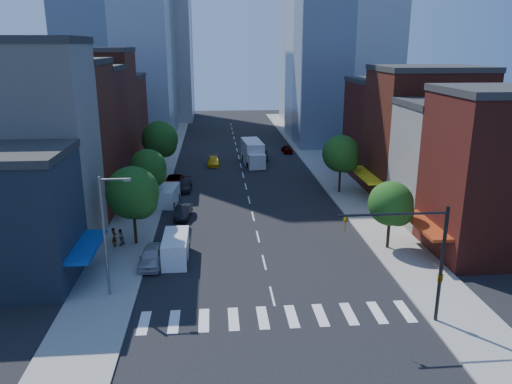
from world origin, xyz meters
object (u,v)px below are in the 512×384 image
parked_car_rear (184,185)px  cargo_van_near (176,249)px  parked_car_third (173,181)px  traffic_car_far (287,149)px  pedestrian_near (115,237)px  pedestrian_far (120,237)px  cargo_van_far (168,196)px  box_truck (253,153)px  traffic_car_oncoming (263,155)px  parked_car_second (183,212)px  parked_car_front (152,256)px  taxi (213,161)px

parked_car_rear → cargo_van_near: bearing=-87.1°
parked_car_third → traffic_car_far: 26.66m
pedestrian_near → parked_car_rear: bearing=-11.6°
traffic_car_far → pedestrian_far: size_ratio=2.46×
traffic_car_far → pedestrian_near: bearing=59.1°
cargo_van_far → traffic_car_far: cargo_van_far is taller
parked_car_third → box_truck: bearing=51.6°
traffic_car_oncoming → box_truck: 3.55m
cargo_van_far → box_truck: 22.80m
traffic_car_oncoming → pedestrian_near: pedestrian_near is taller
parked_car_second → cargo_van_far: bearing=117.9°
traffic_car_far → box_truck: (-6.54, -8.06, 1.03)m
parked_car_front → parked_car_rear: parked_car_front is taller
parked_car_rear → pedestrian_near: bearing=-104.3°
parked_car_front → parked_car_rear: bearing=88.4°
parked_car_rear → cargo_van_near: size_ratio=0.87×
parked_car_front → box_truck: size_ratio=0.52×
parked_car_rear → taxi: 14.02m
taxi → traffic_car_oncoming: size_ratio=0.91×
parked_car_third → taxi: (5.30, 11.14, -0.03)m
box_truck → parked_car_rear: bearing=-129.9°
pedestrian_near → traffic_car_oncoming: bearing=-21.2°
traffic_car_oncoming → parked_car_third: bearing=52.8°
pedestrian_near → pedestrian_far: size_ratio=1.15×
traffic_car_far → pedestrian_near: 46.05m
parked_car_second → cargo_van_far: (-2.02, 4.99, 0.33)m
parked_car_front → pedestrian_far: (-3.33, 4.31, 0.13)m
parked_car_rear → cargo_van_near: (0.43, -21.84, 0.44)m
parked_car_rear → taxi: (3.76, 13.51, -0.01)m
parked_car_front → cargo_van_far: 16.90m
box_truck → traffic_car_far: bearing=46.5°
traffic_car_far → pedestrian_near: (-21.79, -40.57, 0.39)m
cargo_van_near → traffic_car_far: 46.71m
box_truck → pedestrian_near: box_truck is taller
traffic_car_oncoming → pedestrian_far: bearing=69.9°
parked_car_rear → taxi: size_ratio=1.02×
cargo_van_far → pedestrian_near: cargo_van_far is taller
pedestrian_near → parked_car_second: bearing=-32.0°
cargo_van_far → pedestrian_near: (-3.78, -12.82, 0.03)m
parked_car_rear → box_truck: bearing=56.4°
parked_car_rear → traffic_car_oncoming: 20.56m
parked_car_third → parked_car_rear: parked_car_third is taller
traffic_car_oncoming → parked_car_second: bearing=73.0°
parked_car_rear → parked_car_front: bearing=-92.1°
parked_car_rear → pedestrian_far: size_ratio=2.91×
parked_car_front → parked_car_second: 12.08m
parked_car_front → traffic_car_far: bearing=70.3°
pedestrian_far → parked_car_third: bearing=-159.0°
cargo_van_near → pedestrian_far: bearing=146.4°
parked_car_front → parked_car_third: size_ratio=0.98×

